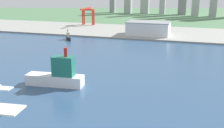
{
  "coord_description": "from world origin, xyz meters",
  "views": [
    {
      "loc": [
        56.61,
        37.21,
        75.21
      ],
      "look_at": [
        -2.94,
        225.59,
        18.92
      ],
      "focal_mm": 43.68,
      "sensor_mm": 36.0,
      "label": 1
    }
  ],
  "objects": [
    {
      "name": "warehouse_main",
      "position": [
        -16.73,
        457.69,
        12.76
      ],
      "size": [
        65.76,
        39.46,
        20.47
      ],
      "color": "white",
      "rests_on": "industrial_pier"
    },
    {
      "name": "tugboat_small",
      "position": [
        -123.41,
        393.8,
        4.13
      ],
      "size": [
        15.78,
        21.2,
        14.62
      ],
      "color": "black",
      "rests_on": "water_bay"
    },
    {
      "name": "ground_plane",
      "position": [
        0.0,
        300.0,
        0.0
      ],
      "size": [
        2400.0,
        2400.0,
        0.0
      ],
      "primitive_type": "plane",
      "color": "#4D7650"
    },
    {
      "name": "water_bay",
      "position": [
        0.0,
        240.0,
        0.07
      ],
      "size": [
        840.0,
        360.0,
        0.15
      ],
      "primitive_type": "cube",
      "color": "#2D4C70",
      "rests_on": "ground"
    },
    {
      "name": "industrial_pier",
      "position": [
        0.0,
        490.0,
        1.25
      ],
      "size": [
        840.0,
        140.0,
        2.5
      ],
      "primitive_type": "cube",
      "color": "#959790",
      "rests_on": "ground"
    },
    {
      "name": "port_crane_red",
      "position": [
        -149.95,
        534.13,
        27.04
      ],
      "size": [
        22.98,
        47.71,
        33.61
      ],
      "color": "#B72D23",
      "rests_on": "industrial_pier"
    },
    {
      "name": "ferry_boat",
      "position": [
        -44.45,
        216.9,
        8.74
      ],
      "size": [
        46.35,
        16.03,
        30.68
      ],
      "color": "white",
      "rests_on": "water_bay"
    }
  ]
}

